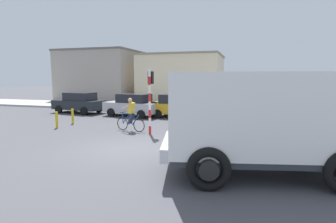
% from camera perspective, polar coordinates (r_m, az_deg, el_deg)
% --- Properties ---
extents(ground_plane, '(120.00, 120.00, 0.00)m').
position_cam_1_polar(ground_plane, '(10.57, -8.88, -7.94)').
color(ground_plane, '#4C4C51').
extents(sidewalk_far, '(80.00, 5.00, 0.16)m').
position_cam_1_polar(sidewalk_far, '(23.25, 5.50, 0.65)').
color(sidewalk_far, '#ADADA8').
rests_on(sidewalk_far, ground).
extents(truck_foreground, '(5.82, 3.67, 2.90)m').
position_cam_1_polar(truck_foreground, '(7.95, 19.54, -1.06)').
color(truck_foreground, white).
rests_on(truck_foreground, ground).
extents(cyclist, '(1.70, 0.57, 1.72)m').
position_cam_1_polar(cyclist, '(13.85, -8.00, -0.65)').
color(cyclist, black).
rests_on(cyclist, ground).
extents(traffic_light_pole, '(0.24, 0.43, 3.20)m').
position_cam_1_polar(traffic_light_pole, '(12.99, -3.83, 4.21)').
color(traffic_light_pole, red).
rests_on(traffic_light_pole, ground).
extents(car_red_near, '(4.21, 2.32, 1.60)m').
position_cam_1_polar(car_red_near, '(19.19, -7.52, 1.42)').
color(car_red_near, '#B7B7BC').
rests_on(car_red_near, ground).
extents(car_white_mid, '(4.18, 2.25, 1.60)m').
position_cam_1_polar(car_white_mid, '(21.86, -18.45, 1.82)').
color(car_white_mid, '#1E2328').
rests_on(car_white_mid, ground).
extents(car_far_side, '(4.09, 2.06, 1.60)m').
position_cam_1_polar(car_far_side, '(18.41, 2.21, 1.23)').
color(car_far_side, gold).
rests_on(car_far_side, ground).
extents(bollard_near, '(0.14, 0.14, 0.90)m').
position_cam_1_polar(bollard_near, '(15.86, -22.67, -1.65)').
color(bollard_near, gold).
rests_on(bollard_near, ground).
extents(bollard_far, '(0.14, 0.14, 0.90)m').
position_cam_1_polar(bollard_far, '(16.96, -19.69, -0.97)').
color(bollard_far, gold).
rests_on(bollard_far, ground).
extents(building_corner_left, '(8.78, 7.41, 5.91)m').
position_cam_1_polar(building_corner_left, '(33.58, -13.90, 7.43)').
color(building_corner_left, '#9E9389').
rests_on(building_corner_left, ground).
extents(building_mid_block, '(8.77, 8.04, 5.28)m').
position_cam_1_polar(building_mid_block, '(30.87, 3.12, 7.08)').
color(building_mid_block, beige).
rests_on(building_mid_block, ground).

